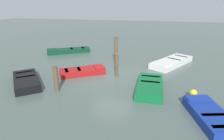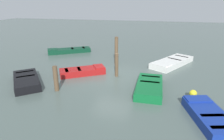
{
  "view_description": "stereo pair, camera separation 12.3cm",
  "coord_description": "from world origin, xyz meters",
  "px_view_note": "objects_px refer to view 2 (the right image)",
  "views": [
    {
      "loc": [
        2.78,
        -11.57,
        4.55
      ],
      "look_at": [
        0.0,
        0.0,
        0.35
      ],
      "focal_mm": 30.83,
      "sensor_mm": 36.0,
      "label": 1
    },
    {
      "loc": [
        2.9,
        -11.54,
        4.55
      ],
      "look_at": [
        0.0,
        0.0,
        0.35
      ],
      "focal_mm": 30.83,
      "sensor_mm": 36.0,
      "label": 2
    }
  ],
  "objects_px": {
    "rowboat_green": "(149,87)",
    "mooring_piling_far_right": "(56,79)",
    "rowboat_blue": "(209,116)",
    "rowboat_dark_green": "(69,50)",
    "rowboat_red": "(83,71)",
    "mooring_piling_near_right": "(117,65)",
    "rowboat_black": "(26,80)",
    "marker_buoy": "(193,94)",
    "mooring_piling_center": "(116,51)",
    "rowboat_white": "(172,62)"
  },
  "relations": [
    {
      "from": "rowboat_dark_green",
      "to": "mooring_piling_far_right",
      "type": "bearing_deg",
      "value": 79.1
    },
    {
      "from": "rowboat_red",
      "to": "mooring_piling_far_right",
      "type": "relative_size",
      "value": 2.19
    },
    {
      "from": "rowboat_red",
      "to": "rowboat_green",
      "type": "bearing_deg",
      "value": -50.47
    },
    {
      "from": "rowboat_black",
      "to": "mooring_piling_far_right",
      "type": "height_order",
      "value": "mooring_piling_far_right"
    },
    {
      "from": "rowboat_blue",
      "to": "rowboat_green",
      "type": "distance_m",
      "value": 3.42
    },
    {
      "from": "mooring_piling_far_right",
      "to": "mooring_piling_near_right",
      "type": "xyz_separation_m",
      "value": [
        2.68,
        2.89,
        0.07
      ]
    },
    {
      "from": "marker_buoy",
      "to": "rowboat_black",
      "type": "bearing_deg",
      "value": -177.53
    },
    {
      "from": "rowboat_green",
      "to": "mooring_piling_far_right",
      "type": "distance_m",
      "value": 5.06
    },
    {
      "from": "rowboat_red",
      "to": "mooring_piling_far_right",
      "type": "xyz_separation_m",
      "value": [
        -0.41,
        -2.72,
        0.48
      ]
    },
    {
      "from": "rowboat_blue",
      "to": "rowboat_dark_green",
      "type": "distance_m",
      "value": 13.76
    },
    {
      "from": "mooring_piling_center",
      "to": "rowboat_blue",
      "type": "bearing_deg",
      "value": -50.3
    },
    {
      "from": "rowboat_black",
      "to": "rowboat_white",
      "type": "xyz_separation_m",
      "value": [
        8.46,
        5.89,
        -0.0
      ]
    },
    {
      "from": "rowboat_white",
      "to": "mooring_piling_far_right",
      "type": "height_order",
      "value": "mooring_piling_far_right"
    },
    {
      "from": "mooring_piling_far_right",
      "to": "marker_buoy",
      "type": "height_order",
      "value": "mooring_piling_far_right"
    },
    {
      "from": "rowboat_red",
      "to": "rowboat_dark_green",
      "type": "relative_size",
      "value": 0.79
    },
    {
      "from": "rowboat_black",
      "to": "rowboat_red",
      "type": "relative_size",
      "value": 1.07
    },
    {
      "from": "rowboat_dark_green",
      "to": "mooring_piling_center",
      "type": "bearing_deg",
      "value": 121.99
    },
    {
      "from": "rowboat_black",
      "to": "mooring_piling_center",
      "type": "distance_m",
      "value": 6.62
    },
    {
      "from": "rowboat_red",
      "to": "rowboat_green",
      "type": "relative_size",
      "value": 0.98
    },
    {
      "from": "rowboat_blue",
      "to": "rowboat_green",
      "type": "height_order",
      "value": "same"
    },
    {
      "from": "mooring_piling_far_right",
      "to": "mooring_piling_near_right",
      "type": "relative_size",
      "value": 0.91
    },
    {
      "from": "rowboat_blue",
      "to": "rowboat_dark_green",
      "type": "xyz_separation_m",
      "value": [
        -10.51,
        8.88,
        -0.0
      ]
    },
    {
      "from": "mooring_piling_far_right",
      "to": "mooring_piling_near_right",
      "type": "height_order",
      "value": "mooring_piling_near_right"
    },
    {
      "from": "rowboat_white",
      "to": "mooring_piling_center",
      "type": "xyz_separation_m",
      "value": [
        -4.18,
        -0.92,
        0.85
      ]
    },
    {
      "from": "rowboat_green",
      "to": "mooring_piling_near_right",
      "type": "xyz_separation_m",
      "value": [
        -2.2,
        1.64,
        0.55
      ]
    },
    {
      "from": "rowboat_black",
      "to": "marker_buoy",
      "type": "relative_size",
      "value": 6.79
    },
    {
      "from": "rowboat_dark_green",
      "to": "rowboat_green",
      "type": "relative_size",
      "value": 1.24
    },
    {
      "from": "rowboat_green",
      "to": "mooring_piling_center",
      "type": "bearing_deg",
      "value": -146.16
    },
    {
      "from": "rowboat_black",
      "to": "mooring_piling_center",
      "type": "height_order",
      "value": "mooring_piling_center"
    },
    {
      "from": "mooring_piling_center",
      "to": "marker_buoy",
      "type": "bearing_deg",
      "value": -42.75
    },
    {
      "from": "mooring_piling_center",
      "to": "mooring_piling_far_right",
      "type": "bearing_deg",
      "value": -111.34
    },
    {
      "from": "rowboat_red",
      "to": "mooring_piling_far_right",
      "type": "bearing_deg",
      "value": -130.89
    },
    {
      "from": "rowboat_dark_green",
      "to": "rowboat_black",
      "type": "bearing_deg",
      "value": 64.49
    },
    {
      "from": "rowboat_white",
      "to": "mooring_piling_far_right",
      "type": "relative_size",
      "value": 3.1
    },
    {
      "from": "rowboat_white",
      "to": "rowboat_red",
      "type": "xyz_separation_m",
      "value": [
        -5.86,
        -3.55,
        0.0
      ]
    },
    {
      "from": "mooring_piling_center",
      "to": "rowboat_green",
      "type": "bearing_deg",
      "value": -55.77
    },
    {
      "from": "rowboat_dark_green",
      "to": "marker_buoy",
      "type": "height_order",
      "value": "marker_buoy"
    },
    {
      "from": "mooring_piling_center",
      "to": "mooring_piling_near_right",
      "type": "height_order",
      "value": "mooring_piling_center"
    },
    {
      "from": "rowboat_red",
      "to": "rowboat_green",
      "type": "xyz_separation_m",
      "value": [
        4.47,
        -1.46,
        -0.0
      ]
    },
    {
      "from": "rowboat_blue",
      "to": "rowboat_red",
      "type": "distance_m",
      "value": 7.95
    },
    {
      "from": "mooring_piling_near_right",
      "to": "mooring_piling_far_right",
      "type": "bearing_deg",
      "value": -132.85
    },
    {
      "from": "rowboat_blue",
      "to": "mooring_piling_center",
      "type": "relative_size",
      "value": 1.4
    },
    {
      "from": "rowboat_dark_green",
      "to": "mooring_piling_near_right",
      "type": "bearing_deg",
      "value": 106.99
    },
    {
      "from": "rowboat_dark_green",
      "to": "mooring_piling_near_right",
      "type": "relative_size",
      "value": 2.52
    },
    {
      "from": "rowboat_red",
      "to": "mooring_piling_near_right",
      "type": "relative_size",
      "value": 1.99
    },
    {
      "from": "rowboat_black",
      "to": "rowboat_green",
      "type": "xyz_separation_m",
      "value": [
        7.07,
        0.87,
        0.0
      ]
    },
    {
      "from": "rowboat_blue",
      "to": "mooring_piling_near_right",
      "type": "bearing_deg",
      "value": 34.56
    },
    {
      "from": "rowboat_black",
      "to": "rowboat_green",
      "type": "relative_size",
      "value": 1.05
    },
    {
      "from": "rowboat_red",
      "to": "mooring_piling_far_right",
      "type": "distance_m",
      "value": 2.79
    },
    {
      "from": "rowboat_red",
      "to": "mooring_piling_center",
      "type": "distance_m",
      "value": 3.24
    }
  ]
}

